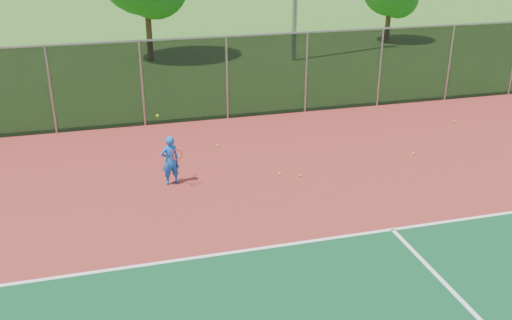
{
  "coord_description": "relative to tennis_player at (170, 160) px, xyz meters",
  "views": [
    {
      "loc": [
        -4.15,
        -7.5,
        6.79
      ],
      "look_at": [
        -0.8,
        5.0,
        1.3
      ],
      "focal_mm": 40.0,
      "sensor_mm": 36.0,
      "label": 1
    }
  ],
  "objects": [
    {
      "name": "practice_ball_5",
      "position": [
        1.77,
        2.39,
        -0.66
      ],
      "size": [
        0.07,
        0.07,
        0.07
      ],
      "primitive_type": "sphere",
      "color": "#B3D118",
      "rests_on": "court_apron"
    },
    {
      "name": "practice_ball_0",
      "position": [
        3.6,
        -0.5,
        -0.66
      ],
      "size": [
        0.07,
        0.07,
        0.07
      ],
      "primitive_type": "sphere",
      "color": "#B3D118",
      "rests_on": "court_apron"
    },
    {
      "name": "fence_back",
      "position": [
        2.71,
        5.08,
        0.84
      ],
      "size": [
        30.0,
        0.06,
        3.03
      ],
      "color": "black",
      "rests_on": "court_apron"
    },
    {
      "name": "practice_ball_3",
      "position": [
        10.48,
        2.51,
        -0.66
      ],
      "size": [
        0.07,
        0.07,
        0.07
      ],
      "primitive_type": "sphere",
      "color": "#B3D118",
      "rests_on": "court_apron"
    },
    {
      "name": "practice_ball_2",
      "position": [
        7.54,
        0.15,
        -0.66
      ],
      "size": [
        0.07,
        0.07,
        0.07
      ],
      "primitive_type": "sphere",
      "color": "#B3D118",
      "rests_on": "court_apron"
    },
    {
      "name": "tennis_player",
      "position": [
        0.0,
        0.0,
        0.0
      ],
      "size": [
        0.59,
        0.64,
        2.01
      ],
      "color": "blue",
      "rests_on": "court_apron"
    },
    {
      "name": "court_apron",
      "position": [
        2.71,
        -4.92,
        -0.71
      ],
      "size": [
        30.0,
        20.0,
        0.02
      ],
      "primitive_type": "cube",
      "color": "maroon",
      "rests_on": "ground"
    },
    {
      "name": "practice_ball_4",
      "position": [
        3.07,
        -0.23,
        -0.66
      ],
      "size": [
        0.07,
        0.07,
        0.07
      ],
      "primitive_type": "sphere",
      "color": "#B3D118",
      "rests_on": "court_apron"
    }
  ]
}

